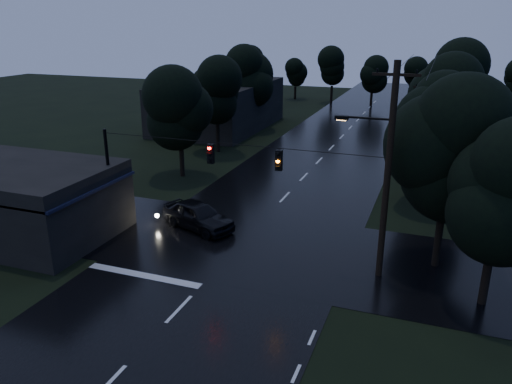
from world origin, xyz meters
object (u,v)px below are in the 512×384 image
Objects in this scene: storefront at (9,198)px; utility_pole_main at (386,170)px; utility_pole_far at (423,128)px; car at (198,215)px.

utility_pole_main is (20.36, 2.00, 3.24)m from storefront.
storefront is at bearing -138.20° from utility_pole_far.
storefront is 10.68m from car.
utility_pole_far is (21.25, 19.00, 1.86)m from storefront.
utility_pole_far is at bearing -17.11° from car.
car is (-10.57, 2.11, -4.45)m from utility_pole_main.
utility_pole_far is 1.57× the size of car.
utility_pole_far is at bearing 87.00° from utility_pole_main.
utility_pole_far is (0.89, 17.00, -1.38)m from utility_pole_main.
utility_pole_main is at bearing 5.61° from storefront.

